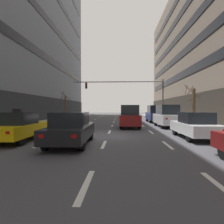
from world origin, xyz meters
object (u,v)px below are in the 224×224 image
object	(u,v)px
car_driving_0	(71,129)
traffic_signal_0	(132,90)
car_parked_1	(195,126)
street_tree_1	(65,106)
car_parked_2	(167,116)
car_driving_1	(130,116)
pedestrian_0	(175,113)
car_parked_3	(155,114)
street_tree_0	(193,106)
taxi_driving_2	(19,127)

from	to	relation	value
car_driving_0	traffic_signal_0	bearing A→B (deg)	76.36
car_parked_1	street_tree_1	distance (m)	22.50
car_parked_2	street_tree_1	world-z (taller)	street_tree_1
car_driving_0	car_driving_1	bearing A→B (deg)	67.53
car_driving_0	car_parked_1	size ratio (longest dim) A/B	1.04
car_driving_1	pedestrian_0	world-z (taller)	car_driving_1
car_parked_3	pedestrian_0	bearing A→B (deg)	51.64
street_tree_0	car_parked_1	bearing A→B (deg)	-110.69
pedestrian_0	car_parked_3	bearing A→B (deg)	-128.36
street_tree_1	pedestrian_0	size ratio (longest dim) A/B	2.62
car_driving_1	car_parked_2	distance (m)	3.77
car_driving_1	street_tree_0	xyz separation A→B (m)	(6.28, 0.81, 1.01)
taxi_driving_2	street_tree_1	distance (m)	19.55
car_driving_0	taxi_driving_2	bearing A→B (deg)	164.02
traffic_signal_0	street_tree_0	xyz separation A→B (m)	(5.56, -7.98, -2.36)
car_parked_3	street_tree_1	world-z (taller)	street_tree_1
street_tree_0	taxi_driving_2	bearing A→B (deg)	-147.89
car_driving_1	car_parked_1	size ratio (longest dim) A/B	1.03
car_parked_2	street_tree_1	bearing A→B (deg)	140.31
car_driving_0	street_tree_0	distance (m)	13.34
car_driving_0	traffic_signal_0	size ratio (longest dim) A/B	0.35
car_driving_0	pedestrian_0	bearing A→B (deg)	61.10
car_parked_1	street_tree_0	size ratio (longest dim) A/B	1.06
pedestrian_0	car_parked_1	bearing A→B (deg)	-102.77
taxi_driving_2	traffic_signal_0	world-z (taller)	traffic_signal_0
traffic_signal_0	pedestrian_0	distance (m)	8.48
taxi_driving_2	pedestrian_0	size ratio (longest dim) A/B	2.58
street_tree_0	street_tree_1	world-z (taller)	street_tree_1
taxi_driving_2	car_parked_3	bearing A→B (deg)	53.85
car_driving_1	pedestrian_0	bearing A→B (deg)	57.11
street_tree_0	street_tree_1	distance (m)	19.57
car_driving_0	car_parked_2	world-z (taller)	car_parked_2
traffic_signal_0	car_parked_1	bearing A→B (deg)	-78.59
taxi_driving_2	traffic_signal_0	bearing A→B (deg)	65.33
street_tree_1	taxi_driving_2	bearing A→B (deg)	-80.72
car_driving_1	taxi_driving_2	distance (m)	9.92
car_parked_3	traffic_signal_0	world-z (taller)	traffic_signal_0
car_driving_1	street_tree_0	world-z (taller)	street_tree_0
car_driving_0	car_parked_3	xyz separation A→B (m)	(7.13, 15.16, 0.28)
taxi_driving_2	car_parked_3	size ratio (longest dim) A/B	0.97
car_parked_2	car_parked_3	distance (m)	6.21
car_parked_3	car_parked_2	bearing A→B (deg)	-90.00
car_parked_3	street_tree_0	distance (m)	6.68
car_driving_0	car_parked_1	bearing A→B (deg)	17.56
car_parked_1	car_parked_2	world-z (taller)	car_parked_2
street_tree_0	traffic_signal_0	bearing A→B (deg)	124.87
car_parked_1	traffic_signal_0	bearing A→B (deg)	101.41
car_parked_3	street_tree_0	xyz separation A→B (m)	(2.57, -6.08, 0.98)
street_tree_0	car_driving_1	bearing A→B (deg)	-172.64
street_tree_1	traffic_signal_0	bearing A→B (deg)	-16.50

